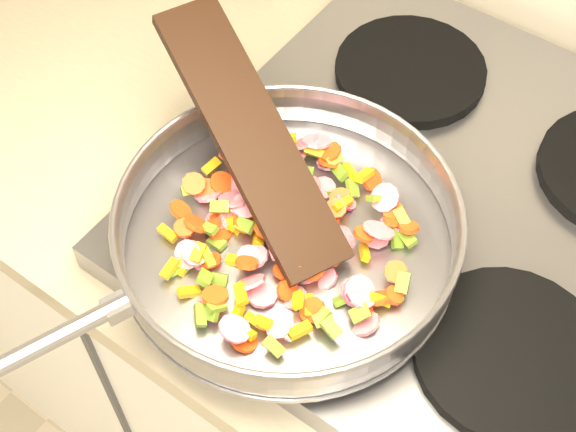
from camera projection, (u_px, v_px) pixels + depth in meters
The scene contains 7 objects.
cooktop at pixel (450, 209), 0.92m from camera, with size 0.60×0.60×0.04m, color #939399.
grate_fl at pixel (279, 217), 0.88m from camera, with size 0.19×0.19×0.02m, color black.
grate_fr at pixel (510, 353), 0.78m from camera, with size 0.19×0.19×0.02m, color black.
grate_bl at pixel (410, 70), 1.01m from camera, with size 0.19×0.19×0.02m, color black.
saute_pan at pixel (286, 228), 0.82m from camera, with size 0.40×0.54×0.06m.
vegetable_heap at pixel (286, 231), 0.83m from camera, with size 0.28×0.28×0.05m.
wooden_spatula at pixel (250, 135), 0.83m from camera, with size 0.32×0.07×0.01m, color black.
Camera 1 is at (-0.53, 1.12, 1.66)m, focal length 50.00 mm.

